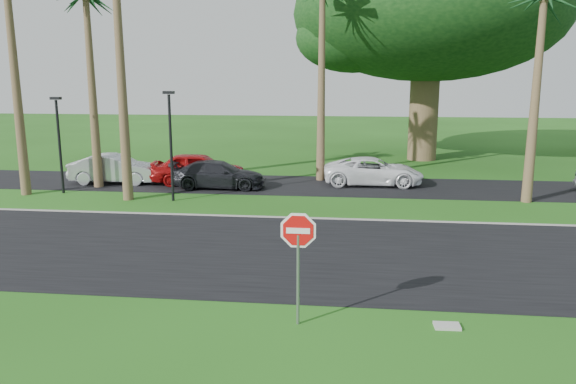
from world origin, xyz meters
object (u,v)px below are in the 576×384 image
Objects in this scene: car_dark at (219,175)px; car_minivan at (373,172)px; car_silver at (115,169)px; car_red at (198,169)px; stop_sign_near at (298,245)px.

car_minivan is at bearing -79.22° from car_dark.
car_red reaches higher than car_silver.
car_red is 0.95× the size of car_minivan.
car_silver is (-10.58, 14.97, -1.06)m from stop_sign_near.
car_dark is 7.51m from car_minivan.
car_red is 1.47m from car_dark.
stop_sign_near is 15.34m from car_dark.
car_dark is at bearing 109.83° from stop_sign_near.
car_red is at bearing -90.30° from car_silver.
car_red reaches higher than car_minivan.
car_red reaches higher than car_dark.
car_dark is (5.38, -0.57, -0.07)m from car_silver.
car_silver is at bearing 94.10° from car_minivan.
car_red is 8.58m from car_minivan.
car_silver reaches higher than car_dark.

